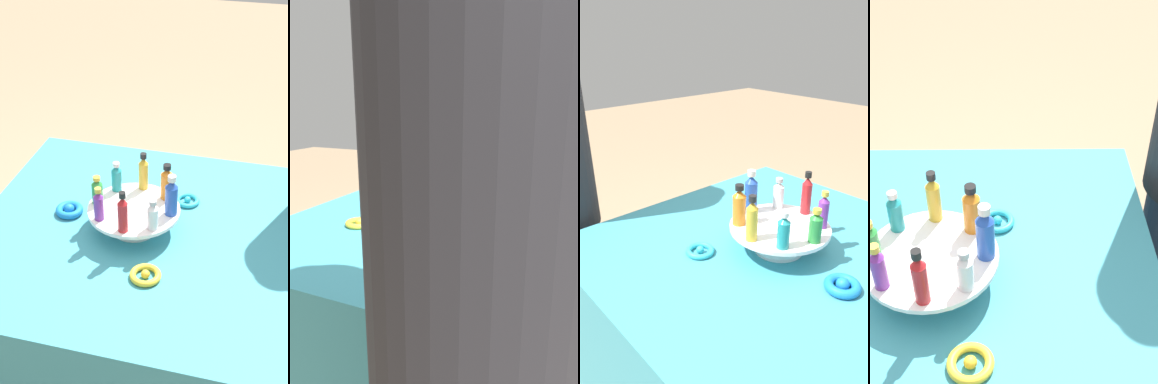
% 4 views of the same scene
% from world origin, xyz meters
% --- Properties ---
extents(ground_plane, '(12.00, 12.00, 0.00)m').
position_xyz_m(ground_plane, '(0.00, 0.00, 0.00)').
color(ground_plane, '#997F60').
extents(party_table, '(1.07, 1.07, 0.73)m').
position_xyz_m(party_table, '(0.00, 0.00, 0.37)').
color(party_table, teal).
rests_on(party_table, ground_plane).
extents(display_stand, '(0.31, 0.31, 0.08)m').
position_xyz_m(display_stand, '(0.00, 0.00, 0.79)').
color(display_stand, white).
rests_on(display_stand, party_table).
extents(bottle_gold, '(0.03, 0.03, 0.14)m').
position_xyz_m(bottle_gold, '(-0.12, 0.00, 0.88)').
color(bottle_gold, gold).
rests_on(bottle_gold, display_stand).
extents(bottle_teal, '(0.03, 0.03, 0.11)m').
position_xyz_m(bottle_teal, '(-0.09, -0.09, 0.87)').
color(bottle_teal, teal).
rests_on(bottle_teal, display_stand).
extents(bottle_green, '(0.04, 0.04, 0.10)m').
position_xyz_m(bottle_green, '(-0.00, -0.12, 0.86)').
color(bottle_green, '#288438').
rests_on(bottle_green, display_stand).
extents(bottle_purple, '(0.03, 0.03, 0.12)m').
position_xyz_m(bottle_purple, '(0.09, -0.09, 0.87)').
color(bottle_purple, '#702D93').
rests_on(bottle_purple, display_stand).
extents(bottle_red, '(0.03, 0.03, 0.14)m').
position_xyz_m(bottle_red, '(0.12, -0.00, 0.88)').
color(bottle_red, '#B21E23').
rests_on(bottle_red, display_stand).
extents(bottle_clear, '(0.04, 0.04, 0.10)m').
position_xyz_m(bottle_clear, '(0.09, 0.09, 0.86)').
color(bottle_clear, silver).
rests_on(bottle_clear, display_stand).
extents(bottle_blue, '(0.04, 0.04, 0.14)m').
position_xyz_m(bottle_blue, '(0.00, 0.12, 0.88)').
color(bottle_blue, '#234CAD').
rests_on(bottle_blue, display_stand).
extents(bottle_orange, '(0.04, 0.04, 0.13)m').
position_xyz_m(bottle_orange, '(-0.09, 0.09, 0.88)').
color(bottle_orange, orange).
rests_on(bottle_orange, display_stand).
extents(ribbon_bow_teal, '(0.09, 0.09, 0.02)m').
position_xyz_m(ribbon_bow_teal, '(-0.20, 0.15, 0.74)').
color(ribbon_bow_teal, '#2DB7CC').
rests_on(ribbon_bow_teal, party_table).
extents(ribbon_bow_blue, '(0.10, 0.10, 0.04)m').
position_xyz_m(ribbon_bow_blue, '(-0.03, -0.24, 0.75)').
color(ribbon_bow_blue, blue).
rests_on(ribbon_bow_blue, party_table).
extents(ribbon_bow_gold, '(0.10, 0.10, 0.03)m').
position_xyz_m(ribbon_bow_gold, '(0.22, 0.10, 0.74)').
color(ribbon_bow_gold, gold).
rests_on(ribbon_bow_gold, party_table).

